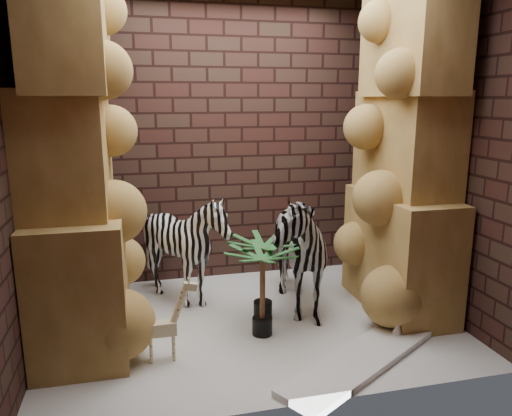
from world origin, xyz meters
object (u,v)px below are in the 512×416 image
object	(u,v)px
giraffe_toy	(161,320)
palm_back	(262,291)
zebra_right	(288,237)
surfboard	(360,361)
zebra_left	(185,253)
palm_front	(263,277)

from	to	relation	value
giraffe_toy	palm_back	distance (m)	0.88
zebra_right	surfboard	xyz separation A→B (m)	(0.23, -1.13, -0.67)
zebra_left	giraffe_toy	world-z (taller)	zebra_left
giraffe_toy	surfboard	size ratio (longest dim) A/B	0.43
palm_front	giraffe_toy	bearing A→B (deg)	-149.40
zebra_right	palm_front	world-z (taller)	zebra_right
giraffe_toy	zebra_right	bearing A→B (deg)	30.21
palm_back	palm_front	bearing A→B (deg)	74.72
palm_back	surfboard	xyz separation A→B (m)	(0.60, -0.64, -0.36)
zebra_left	palm_front	world-z (taller)	zebra_left
surfboard	giraffe_toy	bearing A→B (deg)	132.56
palm_front	palm_back	world-z (taller)	palm_back
zebra_left	giraffe_toy	distance (m)	1.10
palm_front	zebra_right	bearing A→B (deg)	29.87
giraffe_toy	palm_back	bearing A→B (deg)	14.78
zebra_right	zebra_left	size ratio (longest dim) A/B	1.25
zebra_right	giraffe_toy	bearing A→B (deg)	-148.50
palm_front	palm_back	distance (m)	0.34
palm_back	surfboard	size ratio (longest dim) A/B	0.50
zebra_left	giraffe_toy	bearing A→B (deg)	-95.66
zebra_left	giraffe_toy	xyz separation A→B (m)	(-0.29, -1.05, -0.18)
zebra_left	palm_front	bearing A→B (deg)	-27.65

